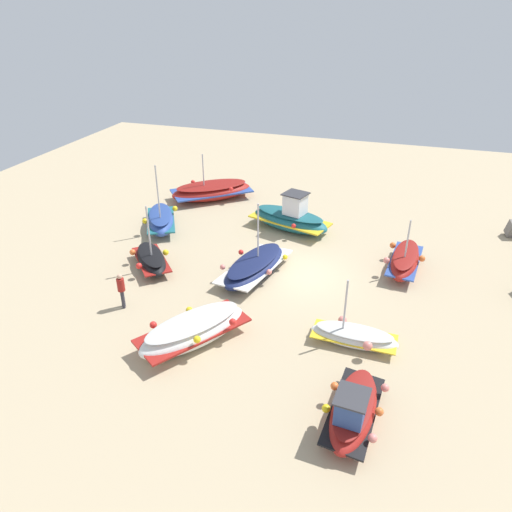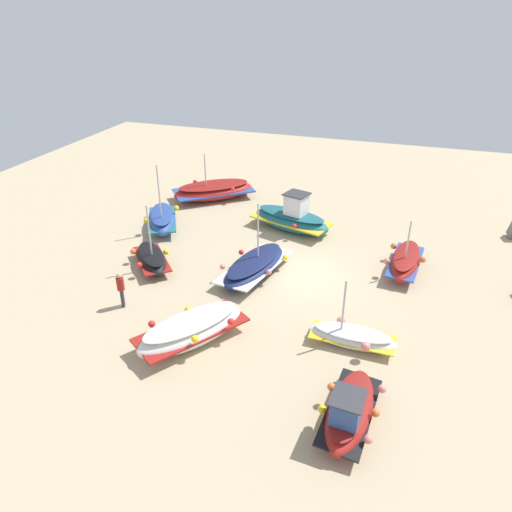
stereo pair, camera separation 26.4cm
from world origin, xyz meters
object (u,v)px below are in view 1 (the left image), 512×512
at_px(fishing_boat_6, 212,191).
at_px(fishing_boat_8, 161,220).
at_px(fishing_boat_2, 405,260).
at_px(person_walking, 121,288).
at_px(fishing_boat_5, 353,409).
at_px(fishing_boat_0, 255,266).
at_px(fishing_boat_1, 193,330).
at_px(fishing_boat_3, 290,218).
at_px(fishing_boat_4, 151,259).
at_px(fishing_boat_7, 354,336).

xyz_separation_m(fishing_boat_6, fishing_boat_8, (5.20, -1.03, -0.04)).
distance_m(fishing_boat_2, person_walking, 13.41).
bearing_deg(fishing_boat_2, fishing_boat_5, 179.84).
distance_m(fishing_boat_0, person_walking, 6.31).
bearing_deg(fishing_boat_1, fishing_boat_0, -153.08).
height_order(fishing_boat_3, fishing_boat_8, fishing_boat_8).
distance_m(fishing_boat_2, fishing_boat_3, 7.08).
bearing_deg(fishing_boat_8, fishing_boat_2, -121.22).
xyz_separation_m(fishing_boat_1, fishing_boat_2, (-8.35, 7.50, -0.06)).
bearing_deg(fishing_boat_6, fishing_boat_4, -125.30).
relative_size(fishing_boat_2, fishing_boat_8, 0.97).
relative_size(fishing_boat_1, fishing_boat_5, 1.25).
xyz_separation_m(fishing_boat_0, fishing_boat_1, (5.64, -0.65, 0.10)).
bearing_deg(fishing_boat_2, fishing_boat_3, 72.08).
height_order(fishing_boat_0, fishing_boat_5, fishing_boat_0).
xyz_separation_m(fishing_boat_3, person_walking, (9.89, -4.92, 0.24)).
xyz_separation_m(fishing_boat_5, person_walking, (-3.47, -10.32, 0.40)).
bearing_deg(fishing_boat_4, fishing_boat_8, -19.98).
xyz_separation_m(fishing_boat_1, fishing_boat_8, (-9.07, -6.13, -0.04)).
bearing_deg(fishing_boat_4, fishing_boat_3, -81.93).
relative_size(fishing_boat_6, fishing_boat_8, 1.35).
height_order(fishing_boat_2, fishing_boat_3, fishing_boat_2).
bearing_deg(person_walking, fishing_boat_3, -144.98).
xyz_separation_m(fishing_boat_2, fishing_boat_7, (6.56, -1.58, -0.16)).
height_order(fishing_boat_0, fishing_boat_2, fishing_boat_0).
relative_size(fishing_boat_1, fishing_boat_3, 0.94).
bearing_deg(fishing_boat_7, fishing_boat_4, 165.61).
bearing_deg(fishing_boat_8, fishing_boat_1, -174.12).
bearing_deg(fishing_boat_3, fishing_boat_1, -78.44).
bearing_deg(fishing_boat_4, fishing_boat_1, -178.71).
distance_m(fishing_boat_2, fishing_boat_5, 10.58).
xyz_separation_m(fishing_boat_2, fishing_boat_5, (10.52, -1.09, 0.03)).
xyz_separation_m(fishing_boat_7, fishing_boat_8, (-7.27, -12.05, 0.17)).
xyz_separation_m(fishing_boat_0, fishing_boat_8, (-3.43, -6.79, 0.05)).
distance_m(fishing_boat_1, fishing_boat_4, 6.51).
height_order(fishing_boat_0, fishing_boat_3, fishing_boat_0).
relative_size(fishing_boat_0, fishing_boat_5, 1.31).
bearing_deg(fishing_boat_5, fishing_boat_0, -138.67).
relative_size(fishing_boat_1, fishing_boat_2, 1.18).
bearing_deg(fishing_boat_4, fishing_boat_5, -164.23).
xyz_separation_m(fishing_boat_4, fishing_boat_7, (2.97, 10.35, -0.09)).
relative_size(fishing_boat_0, person_walking, 3.04).
height_order(fishing_boat_3, person_walking, fishing_boat_3).
relative_size(fishing_boat_3, fishing_boat_8, 1.23).
relative_size(fishing_boat_3, fishing_boat_6, 0.92).
bearing_deg(fishing_boat_7, fishing_boat_0, 145.49).
bearing_deg(fishing_boat_7, fishing_boat_5, -81.26).
height_order(fishing_boat_5, fishing_boat_6, fishing_boat_6).
height_order(fishing_boat_8, person_walking, fishing_boat_8).
bearing_deg(fishing_boat_0, person_walking, -34.13).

